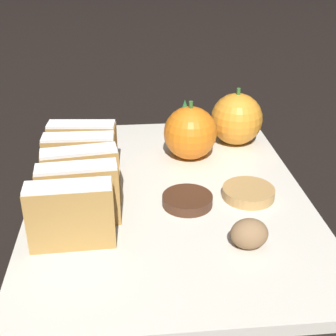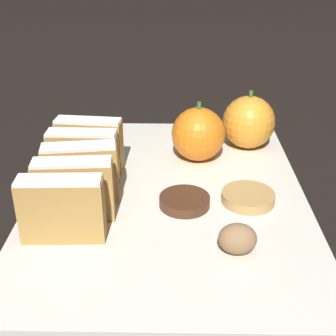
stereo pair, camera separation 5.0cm
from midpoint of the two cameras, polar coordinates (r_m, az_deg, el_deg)
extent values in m
plane|color=black|center=(0.52, -2.76, -4.16)|extent=(6.00, 6.00, 0.00)
cube|color=silver|center=(0.52, -2.77, -3.59)|extent=(0.30, 0.40, 0.01)
cube|color=#B28442|center=(0.43, -15.04, -5.87)|extent=(0.08, 0.03, 0.06)
cube|color=white|center=(0.42, -15.56, -2.20)|extent=(0.08, 0.02, 0.00)
cube|color=#B28442|center=(0.46, -13.90, -3.46)|extent=(0.08, 0.03, 0.06)
cube|color=white|center=(0.45, -14.35, 0.05)|extent=(0.08, 0.03, 0.00)
cube|color=#B28442|center=(0.49, -13.42, -1.35)|extent=(0.08, 0.03, 0.06)
cube|color=white|center=(0.48, -13.82, 1.99)|extent=(0.08, 0.03, 0.00)
cube|color=#B28442|center=(0.53, -13.35, 0.49)|extent=(0.08, 0.02, 0.06)
cube|color=white|center=(0.51, -13.73, 3.67)|extent=(0.08, 0.02, 0.00)
cube|color=#B28442|center=(0.56, -12.84, 2.14)|extent=(0.08, 0.03, 0.06)
cube|color=white|center=(0.54, -13.19, 5.18)|extent=(0.08, 0.03, 0.00)
sphere|color=orange|center=(0.58, 0.25, 4.24)|extent=(0.07, 0.07, 0.07)
cylinder|color=#38702D|center=(0.57, 0.26, 7.61)|extent=(0.01, 0.01, 0.01)
sphere|color=orange|center=(0.63, 6.08, 5.91)|extent=(0.07, 0.07, 0.07)
cylinder|color=#38702D|center=(0.61, 6.25, 9.16)|extent=(0.01, 0.01, 0.01)
ellipsoid|color=#8E6B47|center=(0.43, 6.56, -8.07)|extent=(0.03, 0.03, 0.03)
cylinder|color=#472819|center=(0.49, -0.55, -4.02)|extent=(0.05, 0.05, 0.01)
cylinder|color=tan|center=(0.51, 6.99, -3.08)|extent=(0.06, 0.06, 0.01)
cone|color=#23662D|center=(0.66, -0.15, 6.21)|extent=(0.04, 0.04, 0.05)
camera|label=1|loc=(0.03, -92.86, -1.48)|focal=50.00mm
camera|label=2|loc=(0.03, 87.14, 1.48)|focal=50.00mm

